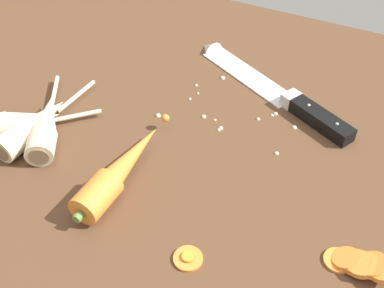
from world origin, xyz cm
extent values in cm
cube|color=brown|center=(0.00, 0.00, -2.00)|extent=(120.00, 90.00, 4.00)
cube|color=silver|center=(0.18, 19.45, 0.25)|extent=(19.89, 12.77, 0.50)
cone|color=silver|center=(-9.87, 24.39, 0.25)|extent=(4.44, 4.88, 3.96)
cube|color=silver|center=(9.15, 15.04, 1.10)|extent=(3.09, 3.52, 2.20)
cube|color=black|center=(14.98, 12.17, 1.10)|extent=(11.11, 7.36, 2.20)
sphere|color=silver|center=(12.47, 13.40, 2.20)|extent=(0.50, 0.50, 0.50)
sphere|color=silver|center=(17.50, 10.93, 2.20)|extent=(0.50, 0.50, 0.50)
cylinder|color=orange|center=(-6.05, -16.72, 2.10)|extent=(4.27, 6.20, 4.20)
cone|color=orange|center=(-5.97, -9.34, 2.10)|extent=(4.16, 14.80, 3.99)
sphere|color=orange|center=(-5.85, 0.70, 2.10)|extent=(1.20, 1.20, 1.20)
cylinder|color=#5B7F3D|center=(-6.10, -20.39, 2.10)|extent=(1.21, 1.01, 1.20)
cylinder|color=beige|center=(-18.65, -12.38, 2.00)|extent=(5.94, 6.18, 4.00)
cone|color=beige|center=(-22.20, -6.78, 2.00)|extent=(7.76, 9.21, 3.80)
cylinder|color=beige|center=(-25.85, -1.03, 1.10)|extent=(5.51, 8.14, 0.70)
cylinder|color=#7A6647|center=(-17.37, -14.40, 2.00)|extent=(2.53, 1.75, 2.80)
cylinder|color=beige|center=(-22.62, -13.71, 2.00)|extent=(4.17, 4.87, 4.00)
cone|color=beige|center=(-22.38, -7.15, 2.00)|extent=(4.11, 8.54, 3.80)
cylinder|color=beige|center=(-22.14, -0.43, 1.10)|extent=(1.03, 9.11, 0.70)
cylinder|color=#7A6647|center=(-22.71, -16.07, 2.00)|extent=(2.81, 0.40, 2.80)
cone|color=beige|center=(-23.36, -8.42, 2.00)|extent=(7.97, 8.00, 3.80)
cylinder|color=beige|center=(-19.14, -4.15, 1.10)|extent=(6.20, 6.25, 0.70)
cylinder|color=orange|center=(23.55, -10.73, 0.35)|extent=(3.43, 3.43, 0.70)
cylinder|color=orange|center=(24.36, -10.42, 0.60)|extent=(3.37, 3.32, 1.82)
cylinder|color=orange|center=(25.47, -10.57, 0.84)|extent=(3.54, 3.50, 1.86)
cylinder|color=orange|center=(26.05, -10.74, 1.08)|extent=(3.65, 3.59, 1.70)
cylinder|color=orange|center=(27.15, -10.42, 1.33)|extent=(3.66, 3.66, 2.15)
cylinder|color=orange|center=(28.29, -10.67, 1.57)|extent=(3.57, 3.53, 1.87)
cylinder|color=orange|center=(7.86, -18.45, 0.35)|extent=(3.50, 3.50, 0.70)
cylinder|color=#FF9E2B|center=(7.86, -18.45, 0.62)|extent=(1.47, 1.47, 0.16)
sphere|color=beige|center=(-5.96, 8.98, 0.24)|extent=(0.48, 0.48, 0.48)
sphere|color=beige|center=(-8.48, 2.81, 0.41)|extent=(0.82, 0.82, 0.82)
sphere|color=beige|center=(-3.61, 16.85, 0.42)|extent=(0.85, 0.85, 0.85)
sphere|color=beige|center=(-5.46, 10.95, 0.21)|extent=(0.41, 0.41, 0.41)
sphere|color=beige|center=(0.27, 5.95, 0.23)|extent=(0.47, 0.47, 0.47)
sphere|color=beige|center=(-1.92, 5.85, 0.38)|extent=(0.75, 0.75, 0.75)
sphere|color=beige|center=(1.51, 4.04, 0.30)|extent=(0.59, 0.59, 0.59)
sphere|color=beige|center=(11.63, 9.83, 0.37)|extent=(0.74, 0.74, 0.74)
sphere|color=beige|center=(7.57, 11.10, 0.26)|extent=(0.51, 0.51, 0.51)
sphere|color=beige|center=(11.11, 3.16, 0.34)|extent=(0.68, 0.68, 0.68)
sphere|color=beige|center=(5.94, 9.21, 0.30)|extent=(0.60, 0.60, 0.60)
sphere|color=beige|center=(-6.74, 12.83, 0.26)|extent=(0.53, 0.53, 0.53)
sphere|color=beige|center=(1.63, 4.56, 0.34)|extent=(0.69, 0.69, 0.69)
sphere|color=beige|center=(7.96, 11.68, 0.35)|extent=(0.70, 0.70, 0.70)
camera|label=1|loc=(22.33, -45.80, 47.23)|focal=43.89mm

